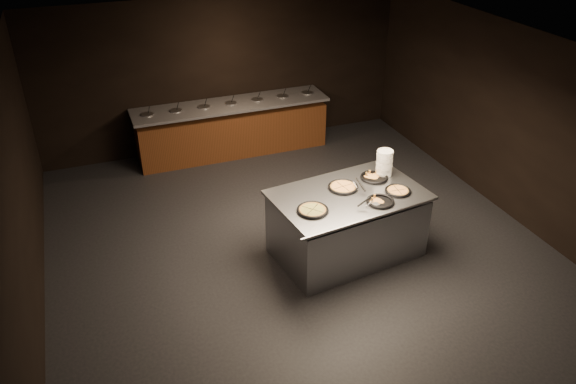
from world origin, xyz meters
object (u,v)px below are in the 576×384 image
at_px(pan_cheese_whole, 343,187).
at_px(plate_stack, 384,163).
at_px(pan_veggie_whole, 313,210).
at_px(serving_counter, 347,225).

bearing_deg(pan_cheese_whole, plate_stack, 12.86).
xyz_separation_m(pan_veggie_whole, pan_cheese_whole, (0.63, 0.40, 0.00)).
height_order(serving_counter, plate_stack, plate_stack).
bearing_deg(pan_veggie_whole, serving_counter, 20.34).
relative_size(pan_veggie_whole, pan_cheese_whole, 0.99).
height_order(serving_counter, pan_veggie_whole, pan_veggie_whole).
height_order(pan_veggie_whole, pan_cheese_whole, same).
xyz_separation_m(serving_counter, plate_stack, (0.72, 0.33, 0.70)).
bearing_deg(plate_stack, pan_veggie_whole, -157.35).
xyz_separation_m(plate_stack, pan_cheese_whole, (-0.73, -0.17, -0.17)).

